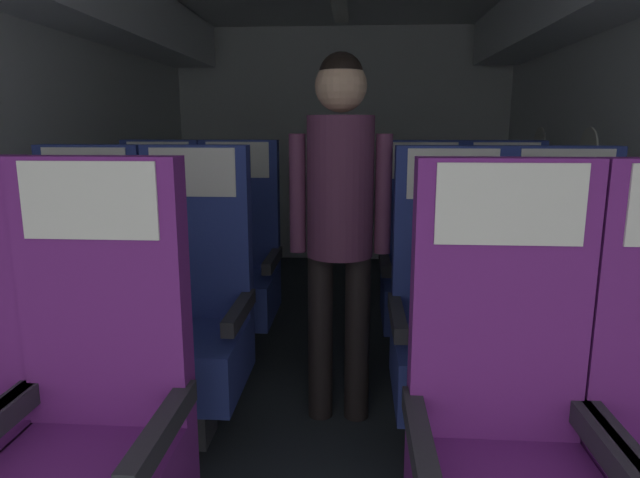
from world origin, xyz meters
TOP-DOWN VIEW (x-y plane):
  - ground at (0.00, 2.78)m, footprint 3.40×5.96m
  - fuselage_shell at (0.00, 3.03)m, footprint 3.28×5.61m
  - seat_a_left_aisle at (-0.53, 1.46)m, footprint 0.48×0.51m
  - seat_a_right_window at (0.52, 1.46)m, footprint 0.48×0.51m
  - seat_b_left_window at (-0.98, 2.34)m, footprint 0.48×0.51m
  - seat_b_left_aisle at (-0.52, 2.34)m, footprint 0.48×0.51m
  - seat_b_right_aisle at (0.97, 2.33)m, footprint 0.48×0.51m
  - seat_b_right_window at (0.53, 2.33)m, footprint 0.48×0.51m
  - seat_c_left_window at (-0.97, 3.19)m, footprint 0.48×0.51m
  - seat_c_left_aisle at (-0.52, 3.20)m, footprint 0.48×0.51m
  - seat_c_right_aisle at (0.96, 3.20)m, footprint 0.48×0.51m
  - seat_c_right_window at (0.52, 3.20)m, footprint 0.48×0.51m
  - flight_attendant at (0.08, 2.51)m, footprint 0.43×0.28m

SIDE VIEW (x-z plane):
  - ground at x=0.00m, z-range -0.02..0.00m
  - seat_a_left_aisle at x=-0.53m, z-range -0.10..1.12m
  - seat_a_right_window at x=0.52m, z-range -0.10..1.12m
  - seat_b_left_window at x=-0.98m, z-range -0.10..1.12m
  - seat_b_left_aisle at x=-0.52m, z-range -0.10..1.12m
  - seat_b_right_aisle at x=0.97m, z-range -0.10..1.12m
  - seat_b_right_window at x=0.53m, z-range -0.10..1.12m
  - seat_c_left_window at x=-0.97m, z-range -0.10..1.12m
  - seat_c_left_aisle at x=-0.52m, z-range -0.10..1.12m
  - seat_c_right_aisle at x=0.96m, z-range -0.10..1.12m
  - seat_c_right_window at x=0.52m, z-range -0.10..1.12m
  - flight_attendant at x=0.08m, z-range 0.18..1.77m
  - fuselage_shell at x=0.00m, z-range 0.50..2.75m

